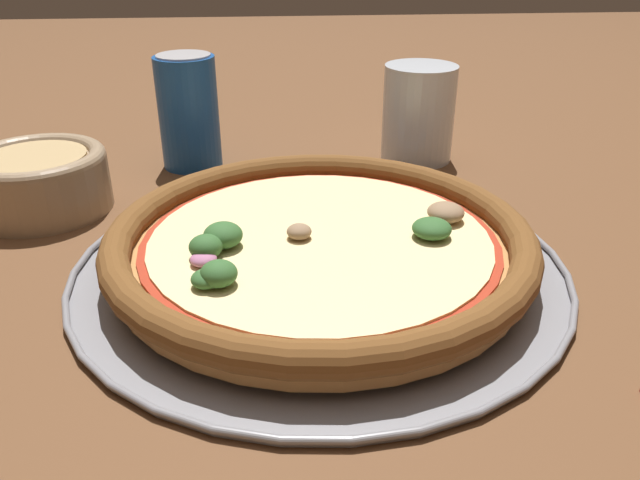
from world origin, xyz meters
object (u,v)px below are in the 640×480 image
(pizza_tray, at_px, (320,264))
(beverage_can, at_px, (189,112))
(drinking_cup, at_px, (418,113))
(pizza, at_px, (320,242))
(bowl_near, at_px, (39,178))

(pizza_tray, bearing_deg, beverage_can, -153.85)
(pizza_tray, height_order, beverage_can, beverage_can)
(beverage_can, bearing_deg, drinking_cup, 89.90)
(pizza, relative_size, bowl_near, 2.62)
(pizza_tray, height_order, pizza, pizza)
(pizza_tray, xyz_separation_m, drinking_cup, (-0.25, 0.13, 0.05))
(pizza, distance_m, beverage_can, 0.28)
(pizza_tray, xyz_separation_m, beverage_can, (-0.25, -0.12, 0.06))
(pizza, bearing_deg, pizza_tray, 141.90)
(bowl_near, relative_size, beverage_can, 1.03)
(pizza_tray, distance_m, drinking_cup, 0.29)
(drinking_cup, bearing_deg, bowl_near, -73.93)
(pizza, xyz_separation_m, drinking_cup, (-0.25, 0.14, 0.03))
(pizza, distance_m, bowl_near, 0.29)
(bowl_near, relative_size, drinking_cup, 1.19)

